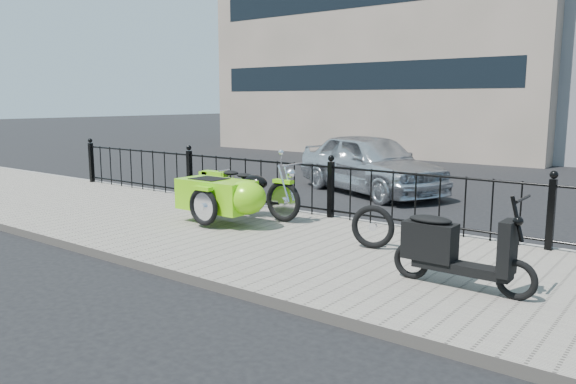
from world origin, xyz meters
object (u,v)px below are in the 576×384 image
Objects in this scene: sedan_car at (370,163)px; motorcycle_sidecar at (230,195)px; scooter at (452,249)px; spare_tire at (373,227)px.

motorcycle_sidecar is at bearing -156.21° from sedan_car.
scooter reaches higher than motorcycle_sidecar.
motorcycle_sidecar is 1.46× the size of scooter.
motorcycle_sidecar is 0.56× the size of sedan_car.
sedan_car is at bearing 126.31° from scooter.
scooter is (4.07, -0.88, -0.06)m from motorcycle_sidecar.
spare_tire is 5.41m from sedan_car.
scooter is 0.39× the size of sedan_car.
scooter is 6.93m from sedan_car.
spare_tire is at bearing -127.10° from sedan_car.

